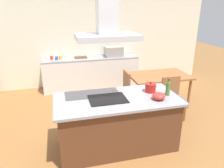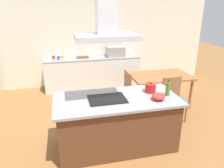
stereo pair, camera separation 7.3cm
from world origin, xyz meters
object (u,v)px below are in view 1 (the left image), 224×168
at_px(mixing_bowl, 159,96).
at_px(coffee_mug_blue, 57,58).
at_px(tea_kettle, 150,88).
at_px(chair_facing_island, 172,95).
at_px(coffee_mug_yellow, 60,57).
at_px(dining_table, 159,78).
at_px(coffee_mug_red, 52,58).
at_px(cutting_board, 81,57).
at_px(cooktop, 108,99).
at_px(range_hood, 107,22).
at_px(countertop_microwave, 114,51).
at_px(chair_at_left_end, 122,88).
at_px(olive_oil_bottle, 168,89).

xyz_separation_m(mixing_bowl, coffee_mug_blue, (-1.54, 3.05, -0.01)).
relative_size(tea_kettle, chair_facing_island, 0.27).
relative_size(coffee_mug_yellow, dining_table, 0.06).
bearing_deg(coffee_mug_red, cutting_board, 0.28).
bearing_deg(cooktop, range_hood, 180.00).
relative_size(cooktop, coffee_mug_blue, 6.67).
bearing_deg(cutting_board, cooktop, -88.13).
bearing_deg(tea_kettle, range_hood, -171.05).
relative_size(dining_table, range_hood, 1.56).
relative_size(tea_kettle, mixing_bowl, 1.14).
bearing_deg(countertop_microwave, chair_at_left_end, -97.25).
xyz_separation_m(countertop_microwave, coffee_mug_blue, (-1.61, -0.03, -0.09)).
relative_size(cooktop, coffee_mug_red, 6.67).
bearing_deg(countertop_microwave, olive_oil_bottle, -86.96).
distance_m(mixing_bowl, coffee_mug_blue, 3.42).
relative_size(coffee_mug_blue, cutting_board, 0.26).
bearing_deg(olive_oil_bottle, tea_kettle, 136.85).
height_order(coffee_mug_blue, coffee_mug_yellow, same).
relative_size(mixing_bowl, range_hood, 0.23).
xyz_separation_m(countertop_microwave, cutting_board, (-0.95, 0.05, -0.13)).
distance_m(coffee_mug_blue, chair_facing_island, 3.20).
height_order(coffee_mug_red, range_hood, range_hood).
height_order(cooktop, coffee_mug_blue, coffee_mug_blue).
bearing_deg(mixing_bowl, chair_facing_island, 48.97).
xyz_separation_m(coffee_mug_blue, dining_table, (2.33, -1.49, -0.28)).
height_order(countertop_microwave, range_hood, range_hood).
distance_m(cutting_board, chair_facing_island, 2.82).
bearing_deg(coffee_mug_red, range_hood, -73.15).
height_order(countertop_microwave, coffee_mug_blue, countertop_microwave).
bearing_deg(range_hood, dining_table, 40.90).
height_order(tea_kettle, cutting_board, tea_kettle).
xyz_separation_m(mixing_bowl, dining_table, (0.79, 1.57, -0.29)).
bearing_deg(chair_at_left_end, chair_facing_island, -36.01).
distance_m(coffee_mug_yellow, dining_table, 2.73).
distance_m(tea_kettle, coffee_mug_yellow, 3.14).
xyz_separation_m(coffee_mug_red, range_hood, (0.89, -2.93, 1.16)).
relative_size(countertop_microwave, range_hood, 0.56).
relative_size(countertop_microwave, coffee_mug_blue, 5.56).
height_order(tea_kettle, coffee_mug_red, tea_kettle).
bearing_deg(tea_kettle, coffee_mug_blue, 119.56).
height_order(olive_oil_bottle, cutting_board, olive_oil_bottle).
bearing_deg(countertop_microwave, chair_facing_island, -71.68).
distance_m(coffee_mug_red, coffee_mug_yellow, 0.23).
bearing_deg(range_hood, coffee_mug_red, 106.85).
distance_m(cooktop, olive_oil_bottle, 1.02).
bearing_deg(cutting_board, coffee_mug_yellow, -178.48).
distance_m(dining_table, chair_at_left_end, 0.93).
relative_size(olive_oil_bottle, coffee_mug_yellow, 3.08).
bearing_deg(coffee_mug_blue, coffee_mug_yellow, 32.53).
xyz_separation_m(tea_kettle, coffee_mug_red, (-1.68, 2.80, -0.03)).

